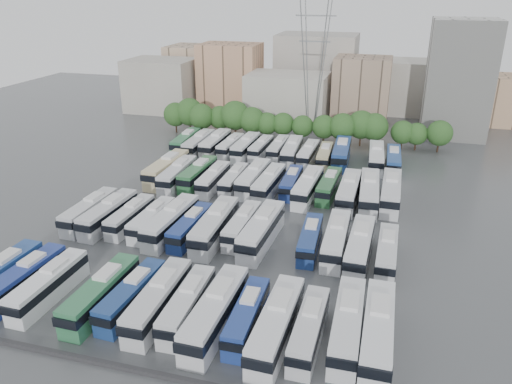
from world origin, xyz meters
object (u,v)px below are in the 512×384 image
(bus_r1_s6, at_px, (215,226))
(bus_r1_s8, at_px, (262,230))
(bus_r2_s5, at_px, (234,180))
(bus_r3_s1, at_px, (199,144))
(bus_r0_s9, at_px, (247,316))
(bus_r2_s7, at_px, (269,183))
(bus_r0_s4, at_px, (101,293))
(bus_r2_s9, at_px, (308,187))
(bus_r1_s12, at_px, (360,246))
(bus_r1_s13, at_px, (387,252))
(electricity_pylon, at_px, (314,53))
(bus_r2_s2, at_px, (178,174))
(bus_r3_s3, at_px, (231,146))
(bus_r3_s9, at_px, (325,156))
(bus_r3_s6, at_px, (278,148))
(bus_r3_s10, at_px, (341,153))
(bus_r2_s3, at_px, (198,174))
(bus_r0_s13, at_px, (378,331))
(bus_r0_s10, at_px, (276,324))
(bus_r0_s5, at_px, (132,295))
(bus_r0_s2, at_px, (48,285))
(bus_r3_s13, at_px, (393,160))
(bus_r1_s10, at_px, (310,239))
(bus_r2_s11, at_px, (349,191))
(bus_r1_s3, at_px, (152,219))
(bus_r2_s10, at_px, (329,186))
(bus_r3_s4, at_px, (246,147))
(apartment_tower, at_px, (459,79))
(bus_r2_s8, at_px, (291,182))
(bus_r3_s5, at_px, (261,148))
(bus_r3_s12, at_px, (376,157))
(bus_r0_s12, at_px, (348,324))
(bus_r2_s4, at_px, (213,179))
(bus_r0_s8, at_px, (215,312))
(bus_r2_s1, at_px, (167,169))
(bus_r0_s1, at_px, (25,278))
(bus_r1_s2, at_px, (130,216))
(bus_r3_s7, at_px, (292,151))
(bus_r3_s0, at_px, (186,141))
(bus_r0_s6, at_px, (159,300))
(bus_r2_s6, at_px, (253,178))
(bus_r0_s11, at_px, (309,329))
(bus_r2_s13, at_px, (391,192))
(bus_r1_s0, at_px, (90,211))
(bus_r1_s5, at_px, (191,226))
(bus_r0_s7, at_px, (187,304))
(bus_r3_s2, at_px, (215,143))

(bus_r1_s6, distance_m, bus_r1_s8, 6.59)
(bus_r2_s5, bearing_deg, bus_r3_s1, 127.43)
(bus_r0_s9, bearing_deg, bus_r2_s7, 99.55)
(bus_r0_s4, relative_size, bus_r2_s9, 0.96)
(bus_r1_s12, height_order, bus_r1_s13, bus_r1_s12)
(electricity_pylon, distance_m, bus_r2_s2, 45.84)
(bus_r3_s3, bearing_deg, bus_r3_s9, -0.39)
(bus_r3_s6, bearing_deg, bus_r3_s10, -4.10)
(bus_r2_s3, bearing_deg, bus_r2_s7, -1.99)
(electricity_pylon, distance_m, bus_r0_s13, 77.86)
(bus_r1_s12, distance_m, bus_r2_s3, 35.49)
(bus_r0_s10, bearing_deg, bus_r0_s5, 177.79)
(bus_r0_s2, bearing_deg, bus_r3_s13, 57.17)
(bus_r1_s10, xyz_separation_m, bus_r2_s11, (3.33, 17.10, 0.35))
(bus_r1_s3, xyz_separation_m, bus_r2_s10, (22.78, 19.65, 0.07))
(bus_r2_s9, relative_size, bus_r3_s4, 1.04)
(apartment_tower, height_order, bus_r0_s5, apartment_tower)
(apartment_tower, height_order, bus_r2_s8, apartment_tower)
(bus_r3_s5, xyz_separation_m, bus_r3_s12, (23.32, -0.86, 0.33))
(bus_r0_s12, relative_size, bus_r2_s4, 1.11)
(bus_r0_s8, relative_size, bus_r2_s1, 0.99)
(bus_r0_s1, distance_m, bus_r3_s1, 53.39)
(bus_r1_s2, height_order, bus_r3_s4, bus_r3_s4)
(electricity_pylon, distance_m, bus_r2_s9, 42.60)
(bus_r3_s3, xyz_separation_m, bus_r3_s7, (13.17, -0.60, 0.25))
(bus_r1_s12, bearing_deg, bus_r2_s1, 153.17)
(bus_r2_s3, distance_m, bus_r3_s0, 20.16)
(bus_r2_s11, distance_m, bus_r3_s13, 19.29)
(bus_r0_s6, height_order, bus_r2_s1, bus_r2_s1)
(bus_r2_s6, xyz_separation_m, bus_r3_s7, (3.31, 16.61, -0.01))
(bus_r1_s6, bearing_deg, bus_r2_s10, 55.90)
(bus_r0_s1, bearing_deg, bus_r0_s11, 2.54)
(bus_r0_s1, bearing_deg, bus_r2_s2, 87.49)
(bus_r2_s13, bearing_deg, electricity_pylon, 117.62)
(bus_r1_s0, bearing_deg, bus_r0_s4, -53.28)
(bus_r1_s13, height_order, bus_r2_s6, bus_r2_s6)
(bus_r3_s9, bearing_deg, bus_r0_s6, -102.76)
(bus_r2_s1, bearing_deg, bus_r0_s2, -83.65)
(electricity_pylon, distance_m, bus_r2_s5, 42.38)
(bus_r1_s5, distance_m, bus_r1_s6, 3.52)
(electricity_pylon, xyz_separation_m, bus_r2_s6, (-3.66, -37.28, -16.69))
(bus_r0_s13, xyz_separation_m, bus_r2_s3, (-32.97, 35.86, -0.15))
(bus_r0_s5, distance_m, bus_r2_s2, 36.53)
(bus_r0_s7, distance_m, bus_r3_s10, 55.31)
(bus_r0_s7, height_order, bus_r1_s6, bus_r1_s6)
(bus_r0_s8, height_order, bus_r3_s2, bus_r0_s8)
(bus_r0_s1, xyz_separation_m, bus_r2_s3, (6.55, 36.81, 0.08))
(bus_r0_s4, xyz_separation_m, bus_r0_s12, (26.41, 1.75, 0.04))
(bus_r0_s4, xyz_separation_m, bus_r3_s3, (-3.39, 55.00, -0.21))
(bus_r0_s2, distance_m, bus_r3_s6, 57.75)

